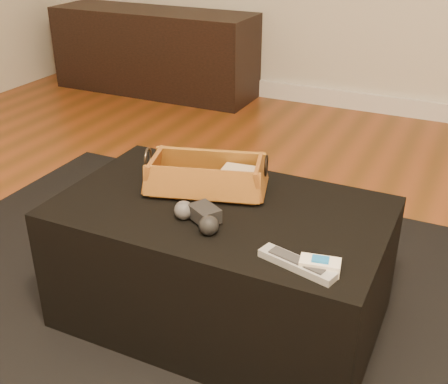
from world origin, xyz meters
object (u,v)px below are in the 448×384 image
at_px(ottoman, 221,263).
at_px(cream_gadget, 320,265).
at_px(game_controller, 199,216).
at_px(tv_remote, 200,185).
at_px(silver_remote, 297,264).
at_px(wicker_basket, 206,177).
at_px(media_cabinet, 154,52).

distance_m(ottoman, cream_gadget, 0.48).
distance_m(ottoman, game_controller, 0.27).
relative_size(tv_remote, silver_remote, 0.92).
bearing_deg(game_controller, wicker_basket, 111.78).
bearing_deg(silver_remote, cream_gadget, 9.67).
relative_size(tv_remote, cream_gadget, 1.85).
xyz_separation_m(wicker_basket, game_controller, (0.08, -0.20, -0.02)).
bearing_deg(wicker_basket, media_cabinet, 125.75).
xyz_separation_m(ottoman, silver_remote, (0.32, -0.21, 0.22)).
xyz_separation_m(game_controller, cream_gadget, (0.38, -0.07, -0.01)).
relative_size(media_cabinet, ottoman, 1.51).
height_order(silver_remote, cream_gadget, cream_gadget).
height_order(media_cabinet, wicker_basket, media_cabinet).
xyz_separation_m(tv_remote, silver_remote, (0.42, -0.27, -0.01)).
height_order(ottoman, game_controller, game_controller).
bearing_deg(silver_remote, wicker_basket, 144.41).
xyz_separation_m(silver_remote, cream_gadget, (0.06, 0.01, 0.01)).
relative_size(media_cabinet, silver_remote, 6.97).
relative_size(tv_remote, wicker_basket, 0.48).
relative_size(media_cabinet, wicker_basket, 3.63).
bearing_deg(silver_remote, game_controller, 165.37).
bearing_deg(wicker_basket, ottoman, -40.86).
height_order(media_cabinet, game_controller, media_cabinet).
xyz_separation_m(game_controller, silver_remote, (0.32, -0.08, -0.02)).
relative_size(ottoman, silver_remote, 4.62).
bearing_deg(tv_remote, game_controller, -85.02).
bearing_deg(silver_remote, media_cabinet, 128.73).
relative_size(ottoman, tv_remote, 5.01).
xyz_separation_m(wicker_basket, cream_gadget, (0.46, -0.28, -0.03)).
distance_m(wicker_basket, cream_gadget, 0.54).
relative_size(ottoman, game_controller, 5.58).
relative_size(wicker_basket, game_controller, 2.32).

